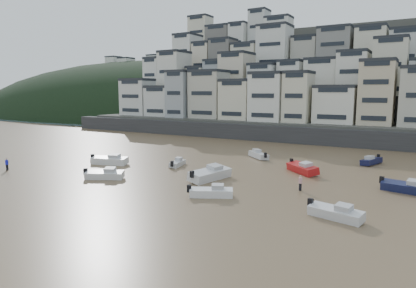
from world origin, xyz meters
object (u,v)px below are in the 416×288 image
Objects in this scene: boat_a at (211,191)px; boat_k at (110,159)px; boat_c at (210,173)px; boat_b at (336,211)px; person_blue at (7,164)px; person_pink at (300,183)px; boat_f at (177,162)px; boat_e at (302,167)px; boat_i at (371,160)px; boat_d at (407,186)px; boat_h at (259,154)px; boat_j at (105,173)px.

boat_a is 23.35m from boat_k.
boat_b is at bearing -100.86° from boat_c.
person_pink is (38.90, 10.37, 0.00)m from person_blue.
boat_e is at bearing -87.01° from boat_f.
boat_i is at bearing -69.48° from boat_f.
boat_c is 13.26m from boat_e.
boat_c reaches higher than boat_b.
boat_k is (-39.94, -4.98, 0.08)m from boat_d.
boat_c is 18.26m from boat_k.
boat_d is at bearing -165.21° from boat_h.
boat_h is (-4.54, 23.78, 0.04)m from boat_a.
person_pink is at bearing -9.96° from boat_j.
boat_k is (-22.16, 7.37, 0.16)m from boat_a.
boat_e reaches higher than boat_a.
boat_e is 18.11m from boat_f.
boat_a is 0.81× the size of boat_k.
boat_h is 38.08m from person_blue.
boat_e is at bearing -15.20° from boat_i.
boat_a is at bearing -27.54° from boat_j.
boat_k is (-34.55, -20.24, 0.15)m from boat_i.
boat_e is (-12.79, 3.98, 0.06)m from boat_d.
boat_b is at bearing 18.95° from boat_i.
boat_h is (-0.63, 17.28, -0.22)m from boat_c.
boat_d is at bearing -63.30° from boat_c.
person_pink is (2.41, -9.07, 0.05)m from boat_e.
boat_i is at bearing 38.45° from boat_a.
boat_a is at bearing 5.64° from person_blue.
person_blue is (-27.59, -9.62, -0.07)m from boat_c.
boat_k is at bearing -161.35° from boat_d.
boat_f is at bearing 7.53° from boat_k.
boat_b is 1.24× the size of boat_f.
boat_f is (-25.28, 11.97, -0.14)m from boat_b.
boat_h is at bearing 164.42° from boat_d.
person_blue is (-9.35, -10.48, 0.03)m from boat_k.
boat_e is at bearing -176.10° from boat_h.
boat_d is 1.06× the size of boat_j.
boat_d is at bearing 26.12° from person_pink.
boat_b is (12.81, -0.42, 0.02)m from boat_a.
boat_b is at bearing -99.74° from boat_d.
boat_f is 10.55m from boat_k.
boat_c is (-16.73, 6.93, 0.23)m from boat_b.
boat_i is 2.89× the size of person_pink.
boat_i is (-0.42, 28.02, -0.02)m from boat_b.
person_pink reaches higher than boat_k.
boat_k is at bearing 98.93° from boat_c.
boat_d is 30.27m from boat_f.
boat_i is 39.34m from boat_j.
boat_c reaches higher than person_blue.
boat_e reaches higher than boat_j.
boat_j is 3.02× the size of person_blue.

